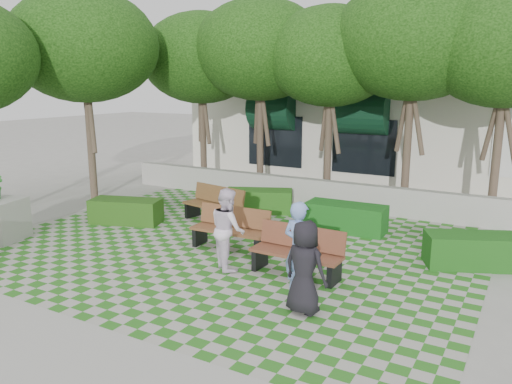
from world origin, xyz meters
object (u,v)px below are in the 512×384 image
Objects in this scene: hedge_midleft at (259,201)px; person_dark at (305,267)px; bench_east at (298,252)px; hedge_east at (475,251)px; hedge_midright at (346,217)px; bench_west at (215,205)px; bench_mid at (231,229)px; person_blue at (299,249)px; hedge_west at (126,211)px; person_white at (228,229)px.

person_dark reaches higher than hedge_midleft.
hedge_east is (3.30, 2.44, -0.13)m from bench_east.
hedge_midright reaches higher than hedge_east.
bench_west is at bearing -31.77° from person_dark.
hedge_midleft is at bearing 106.19° from bench_mid.
hedge_east is 4.47m from person_blue.
bench_mid is at bearing -124.11° from hedge_midright.
bench_east is 3.69m from hedge_midright.
hedge_midright is 6.46m from hedge_west.
hedge_midright reaches higher than hedge_midleft.
bench_west is 0.95× the size of hedge_midright.
hedge_east is 3.73m from hedge_midright.
person_blue is (0.48, -0.98, 0.44)m from bench_east.
person_blue is at bearing -35.42° from bench_mid.
person_dark is at bearing -166.15° from person_white.
person_dark reaches higher than bench_east.
hedge_midleft is at bearing 164.52° from hedge_east.
bench_mid is 1.39m from person_white.
person_dark reaches higher than bench_west.
person_blue is 2.11m from person_white.
hedge_midright is 1.05× the size of hedge_midleft.
bench_west is at bearing 131.22° from bench_mid.
hedge_midleft is at bearing -28.28° from person_white.
hedge_east is at bearing -109.40° from person_white.
hedge_east is at bearing 9.66° from bench_west.
person_white is (4.65, -1.59, 0.56)m from hedge_west.
person_dark is (-2.42, -4.03, 0.49)m from hedge_east.
bench_west is 3.91m from person_white.
hedge_west is (-3.99, 0.44, -0.14)m from bench_mid.
bench_west is 6.45m from person_dark.
hedge_west is at bearing 21.36° from person_white.
bench_mid is 0.93× the size of hedge_east.
bench_mid is at bearing -71.48° from hedge_midleft.
person_white reaches higher than hedge_midright.
bench_mid is 0.91× the size of hedge_midright.
person_white is (0.66, -1.15, 0.42)m from bench_mid.
hedge_west is at bearing -132.28° from hedge_midleft.
bench_west is 7.28m from hedge_east.
bench_east is 4.77m from bench_west.
hedge_east is at bearing -116.82° from person_blue.
bench_east is 2.33m from bench_mid.
person_dark reaches higher than hedge_midright.
hedge_east is at bearing 38.09° from bench_east.
person_dark is at bearing -78.18° from hedge_midright.
hedge_midright is 4.31m from person_white.
hedge_midright reaches higher than hedge_west.
hedge_midright is 1.21× the size of person_white.
person_dark is (4.26, -5.88, 0.50)m from hedge_midleft.
hedge_midleft is at bearing -44.84° from person_dark.
person_white is at bearing -18.89° from hedge_west.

